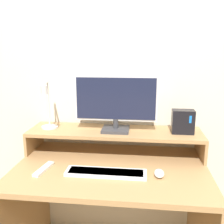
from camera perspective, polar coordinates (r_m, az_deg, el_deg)
The scene contains 9 objects.
wall_back at distance 1.86m, azimuth 1.21°, elevation 7.95°, with size 6.00×0.05×2.50m.
desk at distance 1.71m, azimuth -0.25°, elevation -18.46°, with size 1.15×0.73×0.75m.
monitor_shelf at distance 1.75m, azimuth 0.58°, elevation -4.74°, with size 1.15×0.30×0.16m.
monitor at distance 1.69m, azimuth 0.84°, elevation 2.17°, with size 0.54×0.17×0.36m.
desk_lamp at distance 1.76m, azimuth -13.77°, elevation 0.17°, with size 0.12×0.26×0.32m.
router_dock at distance 1.73m, azimuth 15.17°, elevation -2.04°, with size 0.14×0.08×0.15m.
keyboard at distance 1.50m, azimuth -1.34°, elevation -13.06°, with size 0.45×0.11×0.02m.
mouse at distance 1.50m, azimuth 10.23°, elevation -13.02°, with size 0.05×0.09×0.04m.
remote_control at distance 1.60m, azimuth -14.63°, elevation -11.90°, with size 0.07×0.19×0.02m.
Camera 1 is at (0.17, -1.07, 1.43)m, focal length 42.00 mm.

